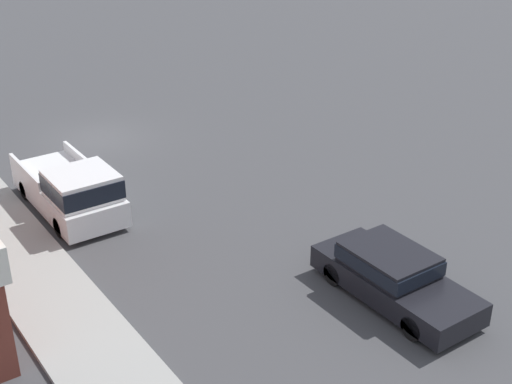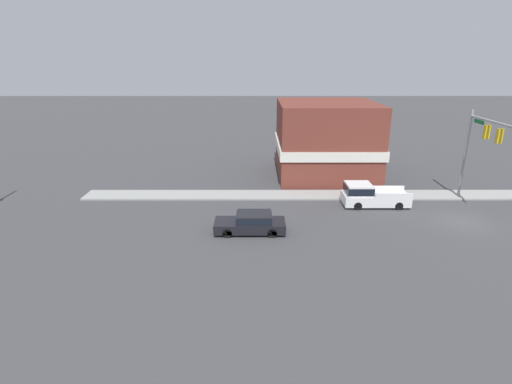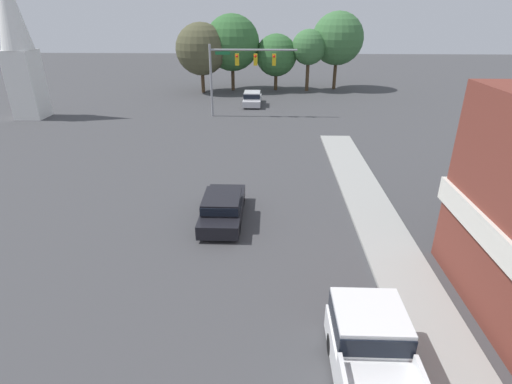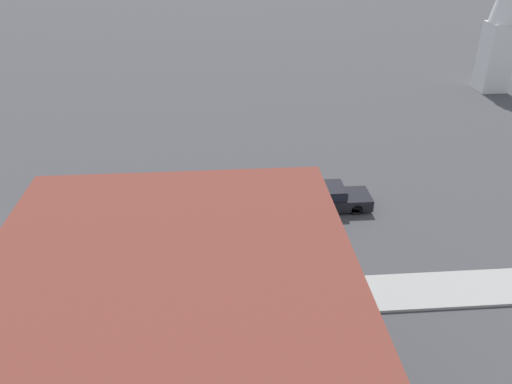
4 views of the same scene
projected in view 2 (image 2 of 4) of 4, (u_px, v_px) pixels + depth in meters
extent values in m
plane|color=#424244|center=(459.00, 221.00, 29.57)|extent=(200.00, 200.00, 0.00)
cube|color=#9E9E99|center=(428.00, 195.00, 34.95)|extent=(2.40, 60.00, 0.14)
cylinder|color=gray|center=(465.00, 155.00, 33.43)|extent=(0.22, 0.22, 7.50)
cylinder|color=gray|center=(493.00, 122.00, 29.45)|extent=(6.20, 0.18, 0.18)
cube|color=gold|center=(486.00, 132.00, 30.32)|extent=(0.36, 0.36, 1.05)
sphere|color=red|center=(490.00, 128.00, 30.22)|extent=(0.22, 0.22, 0.22)
cube|color=gold|center=(499.00, 136.00, 28.75)|extent=(0.36, 0.36, 1.05)
sphere|color=red|center=(503.00, 132.00, 28.65)|extent=(0.22, 0.22, 0.22)
cube|color=#196B38|center=(479.00, 122.00, 31.34)|extent=(1.40, 0.04, 0.30)
cylinder|color=black|center=(227.00, 233.00, 26.78)|extent=(0.22, 0.66, 0.66)
cylinder|color=black|center=(229.00, 223.00, 28.39)|extent=(0.22, 0.66, 0.66)
cylinder|color=black|center=(272.00, 233.00, 26.78)|extent=(0.22, 0.66, 0.66)
cylinder|color=black|center=(271.00, 223.00, 28.39)|extent=(0.22, 0.66, 0.66)
cube|color=black|center=(250.00, 225.00, 27.53)|extent=(1.92, 4.87, 0.66)
cube|color=black|center=(254.00, 217.00, 27.33)|extent=(1.77, 2.34, 0.57)
cube|color=black|center=(254.00, 217.00, 27.33)|extent=(1.79, 2.43, 0.40)
cylinder|color=black|center=(358.00, 206.00, 31.64)|extent=(0.22, 0.66, 0.66)
cylinder|color=black|center=(352.00, 198.00, 33.43)|extent=(0.22, 0.66, 0.66)
cylinder|color=black|center=(399.00, 206.00, 31.64)|extent=(0.22, 0.66, 0.66)
cylinder|color=black|center=(391.00, 198.00, 33.43)|extent=(0.22, 0.66, 0.66)
cube|color=white|center=(375.00, 199.00, 32.45)|extent=(2.11, 5.26, 0.85)
cube|color=white|center=(358.00, 189.00, 32.17)|extent=(2.00, 2.00, 0.84)
cube|color=black|center=(358.00, 189.00, 32.17)|extent=(2.02, 2.08, 0.59)
cube|color=white|center=(394.00, 196.00, 31.31)|extent=(0.12, 2.96, 0.35)
cube|color=white|center=(386.00, 188.00, 33.20)|extent=(0.12, 2.96, 0.35)
cube|color=brown|center=(326.00, 139.00, 40.05)|extent=(9.84, 9.44, 7.36)
cube|color=silver|center=(325.00, 146.00, 40.25)|extent=(10.14, 9.74, 0.90)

